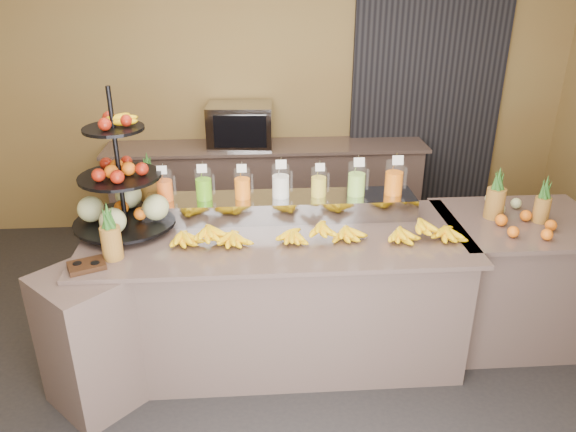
{
  "coord_description": "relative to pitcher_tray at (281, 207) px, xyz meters",
  "views": [
    {
      "loc": [
        -0.15,
        -2.97,
        2.56
      ],
      "look_at": [
        0.07,
        0.3,
        1.06
      ],
      "focal_mm": 35.0,
      "sensor_mm": 36.0,
      "label": 1
    }
  ],
  "objects": [
    {
      "name": "ground",
      "position": [
        -0.04,
        -0.58,
        -1.01
      ],
      "size": [
        6.0,
        6.0,
        0.0
      ],
      "primitive_type": "plane",
      "color": "black",
      "rests_on": "ground"
    },
    {
      "name": "room_envelope",
      "position": [
        0.14,
        0.21,
        0.87
      ],
      "size": [
        6.04,
        5.02,
        2.82
      ],
      "color": "olive",
      "rests_on": "ground"
    },
    {
      "name": "buffet_counter",
      "position": [
        -0.16,
        -0.32,
        -0.54
      ],
      "size": [
        2.75,
        1.25,
        0.93
      ],
      "color": "gray",
      "rests_on": "ground"
    },
    {
      "name": "right_counter",
      "position": [
        1.66,
        -0.18,
        -0.54
      ],
      "size": [
        1.08,
        0.88,
        0.93
      ],
      "color": "gray",
      "rests_on": "ground"
    },
    {
      "name": "back_ledge",
      "position": [
        -0.04,
        1.67,
        -0.54
      ],
      "size": [
        3.1,
        0.55,
        0.93
      ],
      "color": "gray",
      "rests_on": "ground"
    },
    {
      "name": "pitcher_tray",
      "position": [
        0.0,
        0.0,
        0.0
      ],
      "size": [
        1.85,
        0.3,
        0.15
      ],
      "primitive_type": "cube",
      "color": "gray",
      "rests_on": "buffet_counter"
    },
    {
      "name": "juice_pitcher_orange_a",
      "position": [
        -0.78,
        -0.0,
        0.17
      ],
      "size": [
        0.11,
        0.12,
        0.27
      ],
      "color": "silver",
      "rests_on": "pitcher_tray"
    },
    {
      "name": "juice_pitcher_green",
      "position": [
        -0.52,
        -0.0,
        0.17
      ],
      "size": [
        0.11,
        0.12,
        0.27
      ],
      "color": "silver",
      "rests_on": "pitcher_tray"
    },
    {
      "name": "juice_pitcher_orange_b",
      "position": [
        -0.26,
        -0.0,
        0.17
      ],
      "size": [
        0.11,
        0.11,
        0.27
      ],
      "color": "silver",
      "rests_on": "pitcher_tray"
    },
    {
      "name": "juice_pitcher_milk",
      "position": [
        -0.0,
        -0.0,
        0.17
      ],
      "size": [
        0.12,
        0.13,
        0.29
      ],
      "color": "silver",
      "rests_on": "pitcher_tray"
    },
    {
      "name": "juice_pitcher_lemon",
      "position": [
        0.26,
        -0.0,
        0.16
      ],
      "size": [
        0.11,
        0.11,
        0.26
      ],
      "color": "silver",
      "rests_on": "pitcher_tray"
    },
    {
      "name": "juice_pitcher_lime",
      "position": [
        0.52,
        -0.0,
        0.18
      ],
      "size": [
        0.12,
        0.13,
        0.3
      ],
      "color": "silver",
      "rests_on": "pitcher_tray"
    },
    {
      "name": "juice_pitcher_orange_c",
      "position": [
        0.78,
        -0.0,
        0.18
      ],
      "size": [
        0.13,
        0.13,
        0.31
      ],
      "color": "silver",
      "rests_on": "pitcher_tray"
    },
    {
      "name": "banana_heap",
      "position": [
        0.21,
        -0.36,
        -0.01
      ],
      "size": [
        1.93,
        0.17,
        0.16
      ],
      "color": "yellow",
      "rests_on": "buffet_counter"
    },
    {
      "name": "fruit_stand",
      "position": [
        -0.99,
        -0.12,
        0.16
      ],
      "size": [
        0.78,
        0.78,
        0.95
      ],
      "rotation": [
        0.0,
        0.0,
        -0.18
      ],
      "color": "black",
      "rests_on": "buffet_counter"
    },
    {
      "name": "condiment_caddy",
      "position": [
        -1.17,
        -0.64,
        -0.06
      ],
      "size": [
        0.25,
        0.22,
        0.03
      ],
      "primitive_type": "cube",
      "rotation": [
        0.0,
        0.0,
        0.41
      ],
      "color": "black",
      "rests_on": "buffet_counter"
    },
    {
      "name": "pineapple_left_a",
      "position": [
        -1.04,
        -0.53,
        0.06
      ],
      "size": [
        0.12,
        0.12,
        0.36
      ],
      "rotation": [
        0.0,
        0.0,
        0.42
      ],
      "color": "brown",
      "rests_on": "buffet_counter"
    },
    {
      "name": "pineapple_left_b",
      "position": [
        -0.92,
        0.23,
        0.08
      ],
      "size": [
        0.14,
        0.14,
        0.42
      ],
      "rotation": [
        0.0,
        0.0,
        0.23
      ],
      "color": "brown",
      "rests_on": "buffet_counter"
    },
    {
      "name": "right_fruit_pile",
      "position": [
        1.6,
        -0.25,
        -0.01
      ],
      "size": [
        0.4,
        0.38,
        0.21
      ],
      "color": "brown",
      "rests_on": "right_counter"
    },
    {
      "name": "oven_warmer",
      "position": [
        -0.29,
        1.67,
        0.13
      ],
      "size": [
        0.63,
        0.46,
        0.4
      ],
      "primitive_type": "cube",
      "rotation": [
        0.0,
        0.0,
        -0.07
      ],
      "color": "gray",
      "rests_on": "back_ledge"
    }
  ]
}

